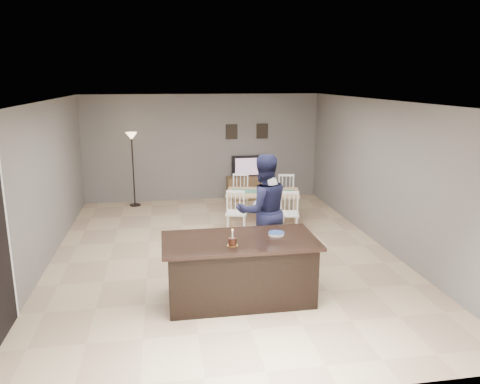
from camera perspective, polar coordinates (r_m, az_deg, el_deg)
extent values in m
plane|color=tan|center=(8.51, -2.04, -7.50)|extent=(8.00, 8.00, 0.00)
plane|color=slate|center=(12.04, -4.59, 5.40)|extent=(6.00, 0.00, 6.00)
plane|color=slate|center=(4.36, 4.77, -9.65)|extent=(6.00, 0.00, 6.00)
plane|color=slate|center=(8.30, -23.11, 0.58)|extent=(0.00, 8.00, 8.00)
plane|color=slate|center=(9.00, 17.18, 2.02)|extent=(0.00, 8.00, 8.00)
plane|color=white|center=(7.95, -2.21, 10.97)|extent=(8.00, 8.00, 0.00)
cube|color=black|center=(6.70, -0.04, -9.59)|extent=(2.00, 1.00, 0.85)
cube|color=black|center=(6.54, -0.04, -5.97)|extent=(2.15, 1.10, 0.05)
cube|color=brown|center=(12.17, 1.24, 0.50)|extent=(1.20, 0.40, 0.60)
imported|color=black|center=(12.13, 1.19, 3.16)|extent=(0.91, 0.12, 0.53)
plane|color=#E55419|center=(12.05, 1.26, 3.13)|extent=(0.78, 0.00, 0.78)
cube|color=black|center=(12.05, -1.03, 7.36)|extent=(0.30, 0.02, 0.38)
cube|color=black|center=(12.20, 2.72, 7.42)|extent=(0.30, 0.02, 0.38)
imported|color=silver|center=(7.80, 3.54, -3.57)|extent=(0.63, 0.49, 1.53)
imported|color=#191A38|center=(7.74, 2.83, -2.30)|extent=(1.01, 0.84, 1.89)
cylinder|color=gold|center=(6.29, -0.92, -6.51)|extent=(0.15, 0.15, 0.00)
cylinder|color=#36180E|center=(6.28, -0.92, -6.07)|extent=(0.11, 0.11, 0.10)
cylinder|color=white|center=(6.24, -0.92, -5.17)|extent=(0.02, 0.02, 0.11)
sphere|color=#FFBF4C|center=(6.22, -0.92, -4.62)|extent=(0.02, 0.02, 0.02)
cylinder|color=white|center=(6.72, 4.44, -5.18)|extent=(0.23, 0.23, 0.01)
cylinder|color=white|center=(6.72, 4.44, -5.09)|extent=(0.23, 0.23, 0.01)
cylinder|color=white|center=(6.72, 4.44, -5.01)|extent=(0.23, 0.23, 0.01)
cylinder|color=#2E4A8C|center=(6.71, 4.44, -4.95)|extent=(0.23, 0.23, 0.00)
cube|color=tan|center=(10.01, 2.80, -0.06)|extent=(1.69, 1.19, 0.04)
cylinder|color=tan|center=(9.79, -1.30, -2.54)|extent=(0.06, 0.06, 0.68)
cylinder|color=tan|center=(10.46, 6.59, -1.57)|extent=(0.06, 0.06, 0.68)
cube|color=#3F725D|center=(10.00, 2.80, 0.07)|extent=(1.39, 0.63, 0.01)
cube|color=white|center=(9.45, -0.48, -2.56)|extent=(0.48, 0.46, 0.04)
cylinder|color=white|center=(9.38, -1.54, -4.13)|extent=(0.03, 0.03, 0.41)
cylinder|color=white|center=(9.65, 0.56, -3.61)|extent=(0.03, 0.03, 0.41)
cube|color=white|center=(9.16, -0.56, 0.02)|extent=(0.36, 0.11, 0.05)
cube|color=white|center=(9.44, 5.94, -2.66)|extent=(0.48, 0.46, 0.04)
cylinder|color=white|center=(9.35, 4.94, -4.24)|extent=(0.03, 0.03, 0.41)
cylinder|color=white|center=(9.66, 6.84, -3.70)|extent=(0.03, 0.03, 0.41)
cube|color=white|center=(9.15, 6.06, -0.07)|extent=(0.36, 0.11, 0.05)
cube|color=white|center=(10.74, 0.01, -0.56)|extent=(0.48, 0.46, 0.04)
cylinder|color=white|center=(10.94, 0.91, -1.52)|extent=(0.03, 0.03, 0.41)
cylinder|color=white|center=(10.66, -0.91, -1.93)|extent=(0.03, 0.03, 0.41)
cube|color=white|center=(10.80, 0.07, 2.13)|extent=(0.36, 0.11, 0.05)
cube|color=white|center=(10.73, 5.65, -0.64)|extent=(0.48, 0.46, 0.04)
cylinder|color=white|center=(10.95, 6.45, -1.60)|extent=(0.03, 0.03, 0.41)
cylinder|color=white|center=(10.64, 4.77, -2.01)|extent=(0.03, 0.03, 0.41)
cube|color=white|center=(10.79, 5.68, 2.05)|extent=(0.36, 0.11, 0.05)
cylinder|color=black|center=(11.92, -12.66, -1.54)|extent=(0.27, 0.27, 0.03)
cylinder|color=black|center=(11.73, -12.88, 2.42)|extent=(0.03, 0.03, 1.67)
cone|color=#FFD48C|center=(11.60, -13.10, 6.66)|extent=(0.27, 0.27, 0.17)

